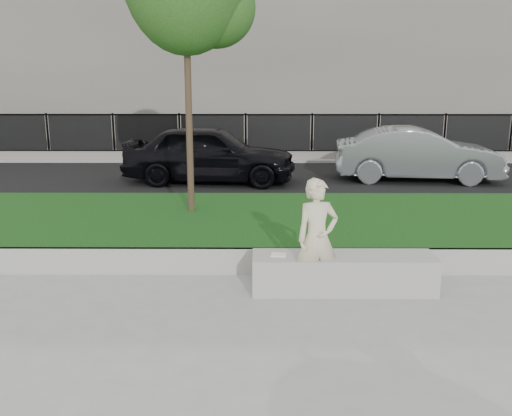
{
  "coord_description": "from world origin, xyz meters",
  "views": [
    {
      "loc": [
        -0.14,
        -6.97,
        2.92
      ],
      "look_at": [
        -0.19,
        1.2,
        0.97
      ],
      "focal_mm": 40.0,
      "sensor_mm": 36.0,
      "label": 1
    }
  ],
  "objects_px": {
    "man": "(317,238)",
    "car_dark": "(210,154)",
    "car_silver": "(417,154)",
    "stone_bench": "(343,273)",
    "book": "(279,255)"
  },
  "relations": [
    {
      "from": "man",
      "to": "car_dark",
      "type": "xyz_separation_m",
      "value": [
        -2.09,
        7.87,
        0.02
      ]
    },
    {
      "from": "car_dark",
      "to": "car_silver",
      "type": "bearing_deg",
      "value": -82.11
    },
    {
      "from": "stone_bench",
      "to": "book",
      "type": "distance_m",
      "value": 0.93
    },
    {
      "from": "car_dark",
      "to": "man",
      "type": "bearing_deg",
      "value": -160.17
    },
    {
      "from": "book",
      "to": "car_dark",
      "type": "xyz_separation_m",
      "value": [
        -1.59,
        7.74,
        0.3
      ]
    },
    {
      "from": "stone_bench",
      "to": "man",
      "type": "distance_m",
      "value": 0.68
    },
    {
      "from": "man",
      "to": "book",
      "type": "xyz_separation_m",
      "value": [
        -0.5,
        0.13,
        -0.28
      ]
    },
    {
      "from": "man",
      "to": "car_silver",
      "type": "bearing_deg",
      "value": 48.85
    },
    {
      "from": "stone_bench",
      "to": "man",
      "type": "xyz_separation_m",
      "value": [
        -0.39,
        -0.15,
        0.54
      ]
    },
    {
      "from": "stone_bench",
      "to": "man",
      "type": "relative_size",
      "value": 1.56
    },
    {
      "from": "man",
      "to": "book",
      "type": "distance_m",
      "value": 0.59
    },
    {
      "from": "car_silver",
      "to": "stone_bench",
      "type": "bearing_deg",
      "value": 164.22
    },
    {
      "from": "stone_bench",
      "to": "car_silver",
      "type": "bearing_deg",
      "value": 68.6
    },
    {
      "from": "man",
      "to": "car_dark",
      "type": "relative_size",
      "value": 0.35
    },
    {
      "from": "book",
      "to": "car_dark",
      "type": "distance_m",
      "value": 7.91
    }
  ]
}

